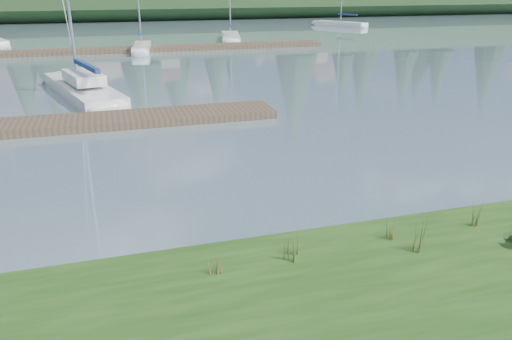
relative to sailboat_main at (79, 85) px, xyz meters
name	(u,v)px	position (x,y,z in m)	size (l,w,h in m)	color
ground	(133,52)	(3.44, 14.95, -0.42)	(200.00, 200.00, 0.00)	#7B96A3
sailboat_main	(79,85)	(0.00, 0.00, 0.00)	(4.14, 9.20, 13.00)	white
dock_near	(58,124)	(-0.56, -6.05, -0.27)	(16.00, 2.00, 0.30)	#4C3D2C
dock_far	(160,49)	(5.44, 14.95, -0.27)	(26.00, 2.20, 0.30)	#4C3D2C
sailboat_bg_2	(142,47)	(4.14, 14.98, -0.09)	(1.94, 6.03, 9.13)	white
sailboat_bg_3	(230,36)	(12.50, 20.80, -0.10)	(3.07, 7.70, 11.16)	white
sailboat_bg_5	(336,23)	(28.18, 31.73, -0.10)	(5.07, 7.14, 10.70)	white
weed_0	(289,249)	(4.03, -17.57, 0.16)	(0.17, 0.14, 0.56)	#475B23
weed_1	(293,244)	(4.20, -17.36, 0.13)	(0.17, 0.14, 0.49)	#475B23
weed_2	(418,237)	(6.37, -17.92, 0.22)	(0.17, 0.14, 0.70)	#475B23
weed_3	(215,265)	(2.70, -17.64, 0.12)	(0.17, 0.14, 0.46)	#475B23
weed_4	(390,229)	(6.16, -17.35, 0.13)	(0.17, 0.14, 0.48)	#475B23
weed_5	(478,214)	(8.13, -17.38, 0.19)	(0.17, 0.14, 0.62)	#475B23
mud_lip	(242,254)	(3.44, -16.65, -0.35)	(60.00, 0.50, 0.14)	#33281C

